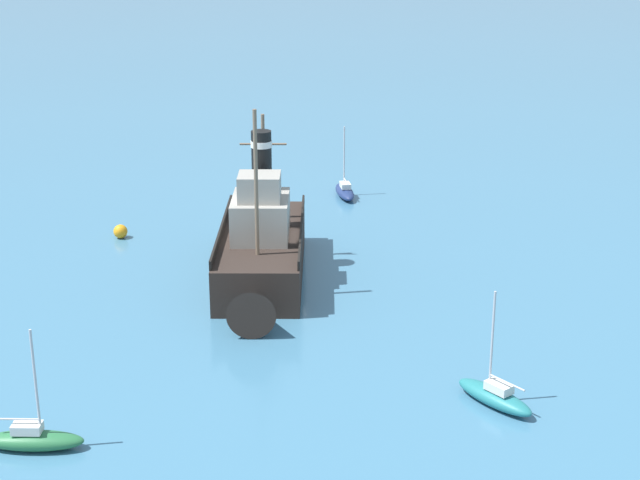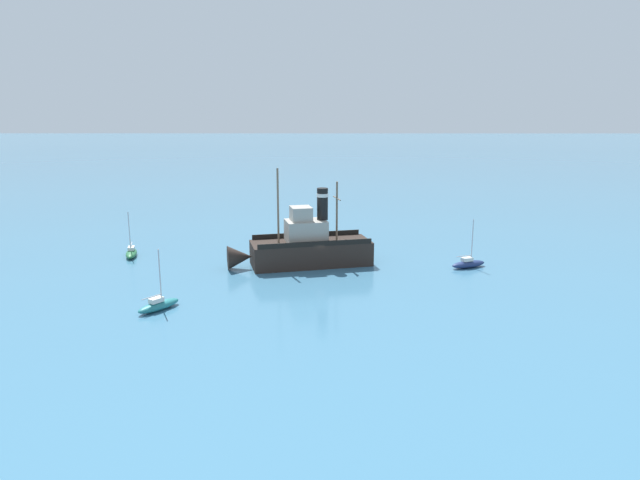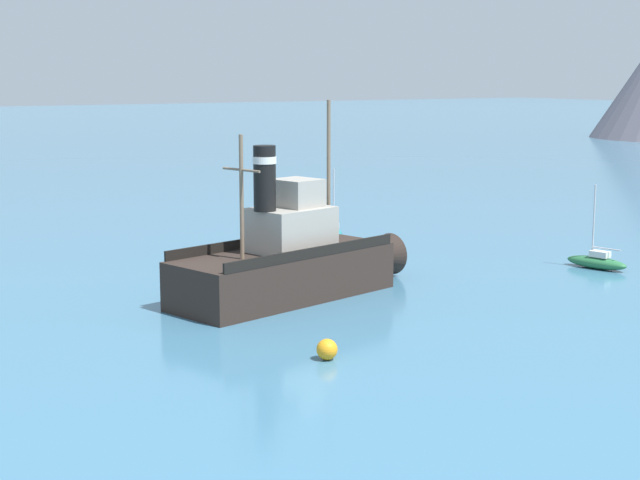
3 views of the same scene
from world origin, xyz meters
The scene contains 6 objects.
ground_plane centered at (0.00, 0.00, 0.00)m, with size 600.00×600.00×0.00m, color teal.
old_tugboat centered at (0.84, 0.72, 1.83)m, with size 7.10×14.79×9.90m.
sailboat_teal centered at (-12.52, 11.90, 0.43)m, with size 3.69×3.17×4.90m.
sailboat_green centered at (4.00, 19.48, 0.43)m, with size 3.95×1.91×4.90m.
sailboat_navy centered at (-0.14, -15.64, 0.43)m, with size 2.50×3.93×4.90m.
mooring_buoy centered at (11.21, -3.75, 0.42)m, with size 0.85×0.85×0.85m, color orange.
Camera 2 is at (-55.09, -1.09, 15.64)m, focal length 32.00 mm.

